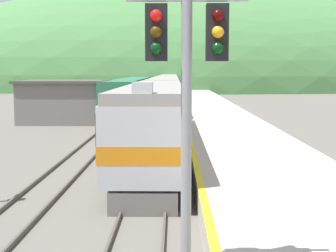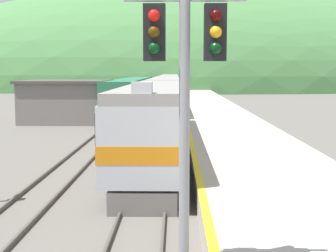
% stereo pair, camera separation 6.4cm
% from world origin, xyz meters
% --- Properties ---
extents(track_main, '(1.52, 180.00, 0.16)m').
position_xyz_m(track_main, '(0.00, 70.00, 0.08)').
color(track_main, '#4C443D').
rests_on(track_main, ground).
extents(track_siding, '(1.52, 180.00, 0.16)m').
position_xyz_m(track_siding, '(-4.01, 70.00, 0.08)').
color(track_siding, '#4C443D').
rests_on(track_siding, ground).
extents(platform, '(6.06, 140.00, 0.89)m').
position_xyz_m(platform, '(4.81, 50.00, 0.44)').
color(platform, '#BCB5A5').
rests_on(platform, ground).
extents(distant_hills, '(161.27, 72.57, 53.23)m').
position_xyz_m(distant_hills, '(0.00, 126.17, 0.00)').
color(distant_hills, '#477A42').
rests_on(distant_hills, ground).
extents(station_shed, '(7.66, 7.45, 3.80)m').
position_xyz_m(station_shed, '(-8.96, 40.82, 1.91)').
color(station_shed, slate).
rests_on(station_shed, ground).
extents(express_train_lead_car, '(2.96, 20.58, 4.31)m').
position_xyz_m(express_train_lead_car, '(0.00, 22.78, 2.16)').
color(express_train_lead_car, black).
rests_on(express_train_lead_car, ground).
extents(carriage_second, '(2.95, 22.71, 3.95)m').
position_xyz_m(carriage_second, '(0.00, 45.54, 2.15)').
color(carriage_second, black).
rests_on(carriage_second, ground).
extents(carriage_third, '(2.95, 22.71, 3.95)m').
position_xyz_m(carriage_third, '(0.00, 69.13, 2.15)').
color(carriage_third, black).
rests_on(carriage_third, ground).
extents(carriage_fourth, '(2.95, 22.71, 3.95)m').
position_xyz_m(carriage_fourth, '(0.00, 92.73, 2.15)').
color(carriage_fourth, black).
rests_on(carriage_fourth, ground).
extents(carriage_fifth, '(2.95, 22.71, 3.95)m').
position_xyz_m(carriage_fifth, '(0.00, 116.32, 2.15)').
color(carriage_fifth, black).
rests_on(carriage_fifth, ground).
extents(siding_train, '(2.90, 32.94, 3.75)m').
position_xyz_m(siding_train, '(-4.01, 53.29, 1.93)').
color(siding_train, black).
rests_on(siding_train, ground).
extents(signal_mast_main, '(2.20, 0.42, 6.86)m').
position_xyz_m(signal_mast_main, '(1.24, 6.81, 4.48)').
color(signal_mast_main, gray).
rests_on(signal_mast_main, ground).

